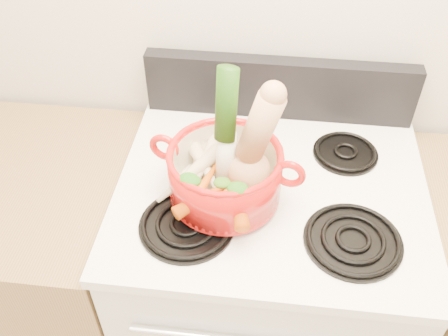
# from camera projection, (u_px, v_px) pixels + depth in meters

# --- Properties ---
(stove_body) EXTENTS (0.76, 0.65, 0.92)m
(stove_body) POSITION_uv_depth(u_px,v_px,m) (262.00, 292.00, 1.60)
(stove_body) COLOR silver
(stove_body) RESTS_ON floor
(cooktop) EXTENTS (0.78, 0.67, 0.03)m
(cooktop) POSITION_uv_depth(u_px,v_px,m) (272.00, 189.00, 1.27)
(cooktop) COLOR white
(cooktop) RESTS_ON stove_body
(control_backsplash) EXTENTS (0.76, 0.05, 0.18)m
(control_backsplash) POSITION_uv_depth(u_px,v_px,m) (279.00, 88.00, 1.41)
(control_backsplash) COLOR black
(control_backsplash) RESTS_ON cooktop
(burner_front_left) EXTENTS (0.22, 0.22, 0.02)m
(burner_front_left) POSITION_uv_depth(u_px,v_px,m) (187.00, 224.00, 1.15)
(burner_front_left) COLOR black
(burner_front_left) RESTS_ON cooktop
(burner_front_right) EXTENTS (0.22, 0.22, 0.02)m
(burner_front_right) POSITION_uv_depth(u_px,v_px,m) (353.00, 240.00, 1.12)
(burner_front_right) COLOR black
(burner_front_right) RESTS_ON cooktop
(burner_back_left) EXTENTS (0.17, 0.17, 0.02)m
(burner_back_left) POSITION_uv_depth(u_px,v_px,m) (206.00, 141.00, 1.37)
(burner_back_left) COLOR black
(burner_back_left) RESTS_ON cooktop
(burner_back_right) EXTENTS (0.17, 0.17, 0.02)m
(burner_back_right) POSITION_uv_depth(u_px,v_px,m) (346.00, 152.00, 1.34)
(burner_back_right) COLOR black
(burner_back_right) RESTS_ON cooktop
(dutch_oven) EXTENTS (0.31, 0.31, 0.13)m
(dutch_oven) POSITION_uv_depth(u_px,v_px,m) (225.00, 174.00, 1.17)
(dutch_oven) COLOR #B8130F
(dutch_oven) RESTS_ON burner_front_left
(pot_handle_left) EXTENTS (0.08, 0.03, 0.07)m
(pot_handle_left) POSITION_uv_depth(u_px,v_px,m) (164.00, 147.00, 1.17)
(pot_handle_left) COLOR #B8130F
(pot_handle_left) RESTS_ON dutch_oven
(pot_handle_right) EXTENTS (0.08, 0.03, 0.07)m
(pot_handle_right) POSITION_uv_depth(u_px,v_px,m) (290.00, 174.00, 1.10)
(pot_handle_right) COLOR #B8130F
(pot_handle_right) RESTS_ON dutch_oven
(squash) EXTENTS (0.20, 0.15, 0.29)m
(squash) POSITION_uv_depth(u_px,v_px,m) (250.00, 142.00, 1.11)
(squash) COLOR tan
(squash) RESTS_ON dutch_oven
(leek) EXTENTS (0.07, 0.10, 0.32)m
(leek) POSITION_uv_depth(u_px,v_px,m) (226.00, 130.00, 1.10)
(leek) COLOR silver
(leek) RESTS_ON dutch_oven
(ginger) EXTENTS (0.09, 0.07, 0.04)m
(ginger) POSITION_uv_depth(u_px,v_px,m) (237.00, 157.00, 1.24)
(ginger) COLOR tan
(ginger) RESTS_ON dutch_oven
(parsnip_0) EXTENTS (0.07, 0.22, 0.06)m
(parsnip_0) POSITION_uv_depth(u_px,v_px,m) (198.00, 162.00, 1.22)
(parsnip_0) COLOR beige
(parsnip_0) RESTS_ON dutch_oven
(parsnip_1) EXTENTS (0.05, 0.18, 0.05)m
(parsnip_1) POSITION_uv_depth(u_px,v_px,m) (199.00, 165.00, 1.21)
(parsnip_1) COLOR beige
(parsnip_1) RESTS_ON dutch_oven
(parsnip_2) EXTENTS (0.15, 0.20, 0.06)m
(parsnip_2) POSITION_uv_depth(u_px,v_px,m) (203.00, 162.00, 1.20)
(parsnip_2) COLOR beige
(parsnip_2) RESTS_ON dutch_oven
(parsnip_3) EXTENTS (0.16, 0.19, 0.06)m
(parsnip_3) POSITION_uv_depth(u_px,v_px,m) (189.00, 174.00, 1.17)
(parsnip_3) COLOR beige
(parsnip_3) RESTS_ON dutch_oven
(parsnip_4) EXTENTS (0.08, 0.21, 0.06)m
(parsnip_4) POSITION_uv_depth(u_px,v_px,m) (208.00, 154.00, 1.21)
(parsnip_4) COLOR #F0E9C3
(parsnip_4) RESTS_ON dutch_oven
(carrot_0) EXTENTS (0.03, 0.15, 0.04)m
(carrot_0) POSITION_uv_depth(u_px,v_px,m) (227.00, 187.00, 1.17)
(carrot_0) COLOR #D3620A
(carrot_0) RESTS_ON dutch_oven
(carrot_1) EXTENTS (0.14, 0.13, 0.05)m
(carrot_1) POSITION_uv_depth(u_px,v_px,m) (204.00, 198.00, 1.13)
(carrot_1) COLOR #BA5409
(carrot_1) RESTS_ON dutch_oven
(carrot_2) EXTENTS (0.07, 0.19, 0.05)m
(carrot_2) POSITION_uv_depth(u_px,v_px,m) (238.00, 196.00, 1.13)
(carrot_2) COLOR #D4640A
(carrot_2) RESTS_ON dutch_oven
(carrot_3) EXTENTS (0.07, 0.15, 0.04)m
(carrot_3) POSITION_uv_depth(u_px,v_px,m) (205.00, 184.00, 1.15)
(carrot_3) COLOR #C55709
(carrot_3) RESTS_ON dutch_oven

